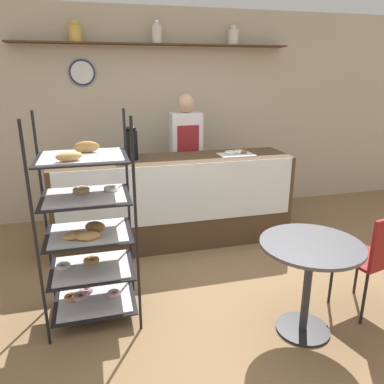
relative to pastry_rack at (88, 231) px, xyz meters
name	(u,v)px	position (x,y,z in m)	size (l,w,h in m)	color
ground_plane	(204,297)	(0.94, 0.00, -0.75)	(14.00, 14.00, 0.00)	olive
back_wall	(156,114)	(0.94, 2.31, 0.62)	(10.00, 0.30, 2.70)	beige
display_counter	(175,201)	(0.94, 1.22, -0.24)	(2.65, 0.65, 1.00)	#4C3823
pastry_rack	(88,231)	(0.00, 0.00, 0.00)	(0.69, 0.57, 1.64)	black
person_worker	(186,155)	(1.20, 1.71, 0.17)	(0.38, 0.23, 1.66)	#282833
cafe_table	(309,266)	(1.55, -0.61, -0.19)	(0.74, 0.74, 0.74)	#262628
cafe_chair	(375,253)	(2.17, -0.55, -0.20)	(0.46, 0.46, 0.88)	black
coffee_carafe	(131,143)	(0.48, 1.26, 0.43)	(0.14, 0.14, 0.36)	black
donut_tray_counter	(237,153)	(1.67, 1.21, 0.28)	(0.40, 0.25, 0.05)	silver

